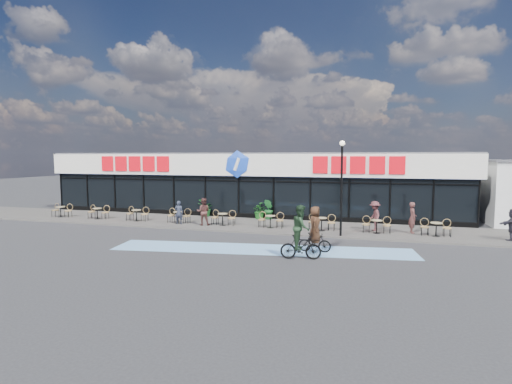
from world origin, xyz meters
TOP-DOWN VIEW (x-y plane):
  - ground at (0.00, 0.00)m, footprint 120.00×120.00m
  - sidewalk at (0.00, 4.50)m, footprint 44.00×5.00m
  - bike_lane at (4.00, -1.50)m, footprint 14.17×4.13m
  - building at (-0.00, 9.93)m, footprint 30.60×6.57m
  - lamp_post at (7.34, 2.30)m, footprint 0.28×0.28m
  - bistro_set_0 at (-12.01, 3.66)m, footprint 1.54×0.62m
  - bistro_set_1 at (-8.98, 3.66)m, footprint 1.54×0.62m
  - bistro_set_2 at (-5.95, 3.66)m, footprint 1.54×0.62m
  - bistro_set_3 at (-2.92, 3.66)m, footprint 1.54×0.62m
  - bistro_set_4 at (0.11, 3.66)m, footprint 1.54×0.62m
  - bistro_set_5 at (3.14, 3.66)m, footprint 1.54×0.62m
  - bistro_set_6 at (6.17, 3.66)m, footprint 1.54×0.62m
  - bistro_set_7 at (9.20, 3.66)m, footprint 1.54×0.62m
  - bistro_set_8 at (12.23, 3.66)m, footprint 1.54×0.62m
  - potted_plant_left at (-2.42, 6.69)m, footprint 1.35×1.28m
  - potted_plant_mid at (1.56, 6.58)m, footprint 1.34×1.35m
  - potted_plant_right at (2.26, 6.63)m, footprint 0.91×0.95m
  - patron_left at (-2.70, 3.25)m, footprint 0.58×0.43m
  - patron_right at (-1.05, 3.30)m, footprint 0.98×0.86m
  - pedestrian_a at (9.09, 4.34)m, footprint 0.94×1.24m
  - pedestrian_b at (11.09, 4.19)m, footprint 0.51×0.69m
  - cyclist_a at (6.06, -2.76)m, footprint 1.78×0.99m
  - cyclist_b at (6.45, -1.32)m, footprint 1.49×0.82m

SIDE VIEW (x-z plane):
  - ground at x=0.00m, z-range 0.00..0.00m
  - bike_lane at x=4.00m, z-range 0.00..0.01m
  - sidewalk at x=0.00m, z-range 0.00..0.10m
  - bistro_set_0 at x=-12.01m, z-range 0.11..1.01m
  - bistro_set_1 at x=-8.98m, z-range 0.11..1.01m
  - bistro_set_2 at x=-5.95m, z-range 0.11..1.01m
  - bistro_set_3 at x=-2.92m, z-range 0.11..1.01m
  - bistro_set_4 at x=0.11m, z-range 0.11..1.01m
  - bistro_set_5 at x=3.14m, z-range 0.11..1.01m
  - bistro_set_6 at x=6.17m, z-range 0.11..1.01m
  - bistro_set_7 at x=9.20m, z-range 0.11..1.01m
  - bistro_set_8 at x=12.23m, z-range 0.11..1.01m
  - potted_plant_mid at x=1.56m, z-range 0.10..1.23m
  - potted_plant_left at x=-2.42m, z-range 0.10..1.29m
  - potted_plant_right at x=2.26m, z-range 0.10..1.46m
  - patron_left at x=-2.70m, z-range 0.10..1.57m
  - cyclist_b at x=6.45m, z-range -0.14..1.96m
  - patron_right at x=-1.05m, z-range 0.10..1.79m
  - pedestrian_a at x=9.09m, z-range 0.10..1.80m
  - pedestrian_b at x=11.09m, z-range 0.10..1.82m
  - cyclist_a at x=6.06m, z-range -0.14..2.17m
  - building at x=0.00m, z-range -0.04..4.71m
  - lamp_post at x=7.34m, z-range 0.58..5.65m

